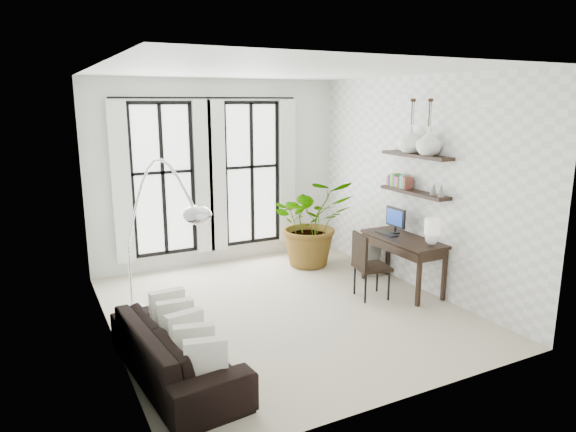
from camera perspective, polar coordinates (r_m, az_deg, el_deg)
floor at (r=7.26m, az=-0.48°, el=-10.29°), size 5.00×5.00×0.00m
ceiling at (r=6.69m, az=-0.54°, el=15.84°), size 5.00×5.00×0.00m
wall_left at (r=6.14m, az=-19.62°, el=0.35°), size 0.00×5.00×5.00m
wall_right at (r=8.04m, az=13.99°, el=3.50°), size 0.00×5.00×5.00m
wall_back at (r=9.07m, az=-7.65°, el=4.77°), size 4.50×0.00×4.50m
windows at (r=8.94m, az=-8.70°, el=4.37°), size 3.26×0.13×2.65m
wall_shelves at (r=7.86m, az=13.75°, el=4.24°), size 0.25×1.30×0.60m
sofa at (r=5.63m, az=-12.35°, el=-14.32°), size 1.01×2.14×0.61m
throw_pillows at (r=5.57m, az=-11.43°, el=-12.35°), size 0.40×1.52×0.40m
plant at (r=8.93m, az=2.66°, el=-0.66°), size 1.67×1.54×1.55m
desk at (r=7.89m, az=12.86°, el=-2.87°), size 0.59×1.39×1.21m
desk_chair at (r=7.54m, az=8.74°, el=-5.02°), size 0.54×0.54×0.98m
arc_lamp at (r=6.09m, az=-14.42°, el=1.80°), size 0.71×2.14×2.21m
buddha at (r=8.69m, az=9.05°, el=-4.21°), size 0.43×0.43×0.78m
vase_a at (r=7.58m, az=15.40°, el=7.96°), size 0.37×0.37×0.38m
vase_b at (r=7.88m, az=13.43°, el=8.23°), size 0.37×0.37×0.38m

